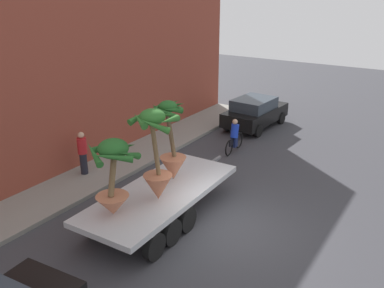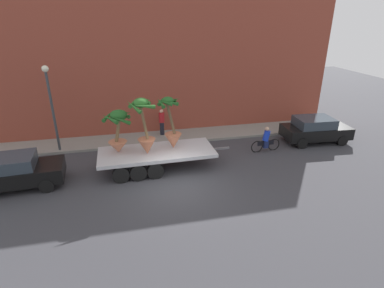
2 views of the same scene
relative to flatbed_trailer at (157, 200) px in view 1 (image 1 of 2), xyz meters
name	(u,v)px [view 1 (image 1 of 2)]	position (x,y,z in m)	size (l,w,h in m)	color
ground_plane	(228,227)	(0.92, -2.08, -0.77)	(60.00, 60.00, 0.00)	#38383D
sidewalk	(88,179)	(0.92, 4.02, -0.69)	(24.00, 2.20, 0.15)	gray
building_facade	(46,65)	(0.92, 5.72, 3.50)	(24.00, 1.20, 8.53)	brown
flatbed_trailer	(157,200)	(0.00, 0.00, 0.00)	(6.91, 2.50, 0.98)	#B7BABF
potted_palm_rear	(113,176)	(-1.57, 0.25, 1.37)	(1.52, 1.62, 2.21)	#C17251
potted_palm_middle	(156,160)	(-0.31, -0.28, 1.53)	(1.37, 1.35, 2.87)	#B26647
potted_palm_front	(171,147)	(1.08, 0.17, 1.37)	(1.23, 1.22, 2.75)	#B26647
cyclist	(234,137)	(6.69, 0.75, -0.10)	(1.84, 0.36, 1.54)	black
parked_car	(255,112)	(10.32, 1.45, 0.06)	(4.16, 2.17, 1.58)	black
pedestrian_near_gate	(83,152)	(1.09, 4.38, 0.28)	(0.36, 0.36, 1.71)	black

